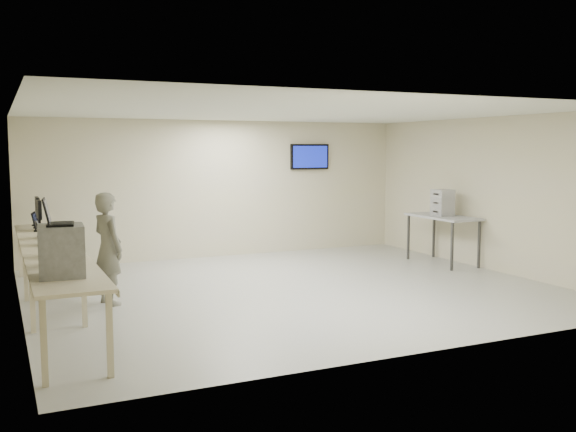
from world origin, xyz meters
name	(u,v)px	position (x,y,z in m)	size (l,w,h in m)	color
room	(294,200)	(0.03, 0.06, 1.41)	(8.01, 7.01, 2.81)	beige
workbench	(52,253)	(-3.59, 0.00, 0.83)	(0.76, 6.00, 0.90)	beige
equipment_box	(62,251)	(-3.65, -2.11, 1.17)	(0.45, 0.51, 0.54)	gray
laptop_on_box	(55,218)	(-3.71, -2.11, 1.51)	(0.34, 0.39, 0.28)	black
laptop_0	(59,258)	(-3.62, -1.42, 0.97)	(0.32, 0.39, 0.29)	black
laptop_1	(54,251)	(-3.62, -0.75, 0.97)	(0.28, 0.34, 0.26)	black
laptop_2	(46,240)	(-3.64, 0.30, 0.97)	(0.32, 0.37, 0.26)	black
laptop_3	(43,234)	(-3.64, 1.03, 0.97)	(0.28, 0.33, 0.25)	black
laptop_4	(41,226)	(-3.61, 1.99, 0.98)	(0.38, 0.43, 0.30)	black
monitor_near	(39,211)	(-3.60, 2.34, 1.19)	(0.21, 0.48, 0.47)	black
monitor_far	(38,208)	(-3.60, 2.75, 1.19)	(0.22, 0.49, 0.49)	black
soldier	(108,249)	(-2.82, 0.21, 0.81)	(0.59, 0.39, 1.61)	#555946
side_table	(443,219)	(3.60, 0.86, 0.86)	(0.73, 1.56, 0.94)	#9C9C9C
storage_bins	(443,203)	(3.58, 0.86, 1.19)	(0.32, 0.36, 0.51)	#ADADAD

